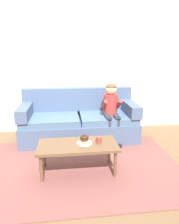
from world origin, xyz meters
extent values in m
plane|color=brown|center=(0.00, 0.00, 0.00)|extent=(10.00, 10.00, 0.00)
cube|color=silver|center=(0.00, 1.40, 1.40)|extent=(8.00, 0.10, 2.80)
cube|color=brown|center=(0.00, -0.25, 0.01)|extent=(2.98, 1.96, 0.01)
cube|color=slate|center=(0.06, 0.80, 0.19)|extent=(2.19, 0.90, 0.38)
cube|color=slate|center=(-0.49, 0.75, 0.44)|extent=(1.05, 0.74, 0.12)
cube|color=slate|center=(0.61, 0.75, 0.44)|extent=(1.05, 0.74, 0.12)
cube|color=slate|center=(0.06, 1.15, 0.73)|extent=(2.19, 0.20, 0.47)
cube|color=slate|center=(-0.94, 0.80, 0.61)|extent=(0.20, 0.90, 0.22)
cube|color=slate|center=(1.06, 0.80, 0.61)|extent=(0.20, 0.90, 0.22)
cube|color=brown|center=(-0.04, -0.36, 0.41)|extent=(1.10, 0.51, 0.04)
cylinder|color=brown|center=(-0.53, -0.55, 0.20)|extent=(0.04, 0.04, 0.39)
cylinder|color=brown|center=(0.45, -0.55, 0.20)|extent=(0.04, 0.04, 0.39)
cylinder|color=brown|center=(-0.53, -0.17, 0.20)|extent=(0.04, 0.04, 0.39)
cylinder|color=brown|center=(0.45, -0.17, 0.20)|extent=(0.04, 0.04, 0.39)
cylinder|color=#AD3833|center=(0.65, 0.72, 0.70)|extent=(0.26, 0.26, 0.40)
sphere|color=#DBAD89|center=(0.65, 0.70, 1.00)|extent=(0.21, 0.21, 0.21)
ellipsoid|color=brown|center=(0.65, 0.70, 1.04)|extent=(0.20, 0.20, 0.12)
cylinder|color=#333847|center=(0.57, 0.57, 0.51)|extent=(0.11, 0.30, 0.11)
cylinder|color=#333847|center=(0.57, 0.42, 0.28)|extent=(0.09, 0.09, 0.44)
cube|color=black|center=(0.57, 0.37, 0.03)|extent=(0.10, 0.20, 0.06)
cylinder|color=#AD3833|center=(0.52, 0.62, 0.74)|extent=(0.07, 0.29, 0.23)
cylinder|color=#333847|center=(0.73, 0.57, 0.51)|extent=(0.11, 0.30, 0.11)
cylinder|color=#333847|center=(0.73, 0.42, 0.28)|extent=(0.09, 0.09, 0.44)
cube|color=black|center=(0.73, 0.37, 0.03)|extent=(0.10, 0.20, 0.06)
cylinder|color=#AD3833|center=(0.79, 0.62, 0.74)|extent=(0.07, 0.29, 0.23)
cylinder|color=white|center=(0.05, -0.35, 0.44)|extent=(0.21, 0.21, 0.01)
torus|color=tan|center=(0.05, -0.35, 0.46)|extent=(0.17, 0.17, 0.04)
torus|color=#422619|center=(0.05, -0.35, 0.50)|extent=(0.13, 0.13, 0.04)
torus|color=#422619|center=(0.05, -0.35, 0.54)|extent=(0.13, 0.13, 0.04)
cylinder|color=#993D38|center=(0.26, -0.35, 0.48)|extent=(0.08, 0.08, 0.09)
camera|label=1|loc=(-0.18, -2.91, 1.65)|focal=32.37mm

